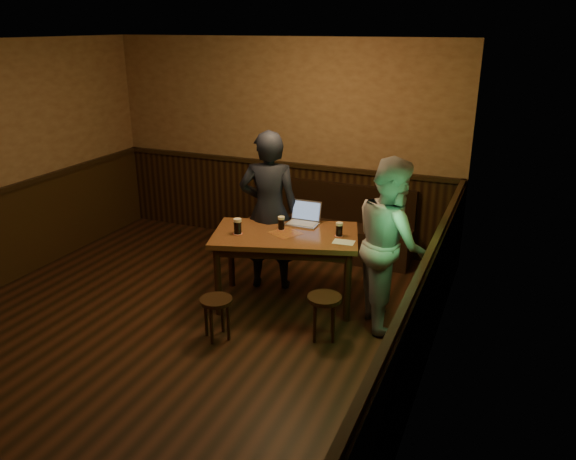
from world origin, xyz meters
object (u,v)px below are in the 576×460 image
Objects in this scene: stool_left at (216,307)px; pint_left at (238,226)px; pub_table at (286,242)px; person_grey at (391,243)px; laptop at (304,218)px; bench at (330,232)px; person_suit at (269,211)px; pint_mid at (281,223)px; stool_right at (324,305)px; pint_right at (339,229)px.

pint_left is at bearing 100.49° from stool_left.
pub_table is 0.99× the size of person_grey.
pub_table is 4.94× the size of laptop.
pint_left is at bearing -171.36° from pub_table.
bench is 1.92m from pint_left.
person_suit is (0.12, 0.55, 0.02)m from pint_left.
person_grey reaches higher than pint_left.
stool_right is at bearing -41.42° from pint_mid.
stool_left is 1.24× the size of laptop.
bench is 2.21m from stool_right.
stool_right is 1.12m from pint_mid.
bench is 1.18× the size of person_suit.
pint_right is 0.93m from person_suit.
laptop is 1.12m from person_grey.
stool_right is 2.97× the size of pint_right.
stool_left is at bearing -107.09° from laptop.
pint_right is (0.56, 0.13, 0.19)m from pub_table.
pint_left reaches higher than bench.
pint_mid is 0.43× the size of laptop.
pint_right is at bearing 51.39° from stool_left.
pint_left is (-0.46, -1.76, 0.60)m from bench.
pint_mid is at bearing -93.35° from bench.
stool_right reaches higher than stool_left.
laptop reaches higher than stool_left.
person_suit is at bearing 167.59° from pint_right.
laptop reaches higher than bench.
pub_table is 10.00× the size of pint_left.
pub_table is 1.15m from person_grey.
bench is 14.32× the size of pint_right.
pint_left is 0.80m from laptop.
pint_left is 0.10× the size of person_grey.
laptop is at bearing 60.97° from pint_mid.
bench is 12.69× the size of pint_left.
laptop is at bearing 167.48° from person_suit.
person_grey is (1.48, -0.31, -0.05)m from person_suit.
stool_right is at bearing -58.95° from laptop.
person_suit is at bearing 90.90° from stool_left.
pint_mid is 0.33m from laptop.
stool_left is at bearing -157.18° from stool_right.
pint_left is 1.62m from person_grey.
pub_table is 0.61m from pint_right.
pint_right is (0.65, 0.05, 0.00)m from pint_mid.
pint_left is 0.48m from pint_mid.
stool_left is 1.52m from pint_right.
laptop is (0.07, -1.17, 0.58)m from bench.
pub_table is at bearing 25.30° from pint_left.
bench reaches higher than stool_right.
pub_table is at bearing 139.01° from stool_right.
stool_right is 2.63× the size of pint_left.
person_suit reaches higher than pub_table.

